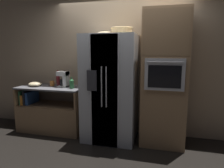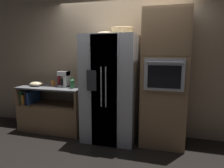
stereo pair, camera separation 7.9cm
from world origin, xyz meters
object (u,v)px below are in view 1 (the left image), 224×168
wicker_basket (122,31)px  coffee_maker (64,78)px  mug (52,83)px  bottle_short (72,83)px  bottle_tall (58,79)px  mixing_bowl (35,84)px  refrigerator (110,88)px  wall_oven (164,79)px  fruit_bowl (105,33)px

wicker_basket → coffee_maker: (-1.16, 0.11, -0.87)m
wicker_basket → mug: 1.75m
mug → coffee_maker: 0.30m
bottle_short → mug: (-0.50, 0.15, -0.05)m
mug → coffee_maker: (0.28, -0.01, 0.11)m
bottle_tall → mixing_bowl: (-0.41, -0.17, -0.09)m
refrigerator → coffee_maker: bearing=171.7°
refrigerator → wicker_basket: size_ratio=5.02×
wall_oven → fruit_bowl: 1.28m
fruit_bowl → mug: 1.48m
wall_oven → mixing_bowl: size_ratio=8.75×
bottle_short → wall_oven: bearing=2.1°
refrigerator → wicker_basket: wicker_basket is taller
refrigerator → fruit_bowl: 0.97m
wicker_basket → fruit_bowl: size_ratio=1.34×
bottle_tall → fruit_bowl: bearing=-8.0°
bottle_tall → coffee_maker: 0.19m
refrigerator → mixing_bowl: bearing=178.4°
bottle_tall → mixing_bowl: 0.46m
bottle_short → coffee_maker: coffee_maker is taller
bottle_tall → coffee_maker: bearing=-22.5°
mug → coffee_maker: coffee_maker is taller
fruit_bowl → wicker_basket: bearing=-7.0°
wicker_basket → mug: bearing=175.2°
fruit_bowl → mug: bearing=175.8°
refrigerator → bottle_short: refrigerator is taller
mug → mixing_bowl: bearing=-160.8°
wall_oven → bottle_short: 1.67m
wicker_basket → mixing_bowl: bearing=179.6°
bottle_short → mug: 0.53m
bottle_short → coffee_maker: size_ratio=0.69×
bottle_tall → mug: (-0.10, -0.06, -0.08)m
mug → wicker_basket: bearing=-4.8°
wall_oven → wicker_basket: wall_oven is taller
refrigerator → wicker_basket: bearing=9.2°
fruit_bowl → mixing_bowl: (-1.44, -0.02, -0.95)m
mixing_bowl → wall_oven: bearing=0.4°
wall_oven → mixing_bowl: (-2.47, -0.02, -0.19)m
wall_oven → fruit_bowl: size_ratio=8.07×
fruit_bowl → coffee_maker: fruit_bowl is taller
bottle_tall → coffee_maker: (0.17, -0.07, 0.03)m
bottle_short → mug: size_ratio=1.77×
wicker_basket → mixing_bowl: size_ratio=1.45×
wicker_basket → refrigerator: bearing=-170.8°
wall_oven → bottle_short: bearing=-177.9°
refrigerator → mug: 1.26m
bottle_tall → bottle_short: bottle_tall is taller
fruit_bowl → wall_oven: bearing=-0.5°
bottle_short → refrigerator: bearing=-0.1°
wicker_basket → bottle_tall: size_ratio=1.18×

